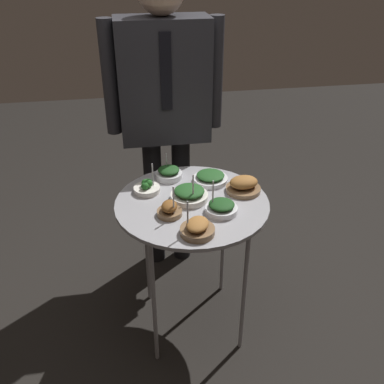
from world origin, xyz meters
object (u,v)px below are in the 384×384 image
at_px(serving_cart, 192,211).
at_px(bowl_spinach_front_right, 189,194).
at_px(bowl_spinach_far_rim, 221,207).
at_px(bowl_spinach_back_right, 169,173).
at_px(waiter_figure, 164,96).
at_px(bowl_spinach_front_left, 210,178).
at_px(bowl_roast_near_rim, 197,228).
at_px(bowl_broccoli_mid_left, 147,188).
at_px(bowl_roast_mid_right, 243,185).
at_px(bowl_roast_back_left, 169,210).

bearing_deg(serving_cart, bowl_spinach_front_right, 117.55).
bearing_deg(bowl_spinach_far_rim, serving_cart, 134.61).
height_order(serving_cart, bowl_spinach_back_right, bowl_spinach_back_right).
bearing_deg(bowl_spinach_far_rim, waiter_figure, 103.38).
bearing_deg(bowl_spinach_back_right, waiter_figure, 85.66).
xyz_separation_m(bowl_spinach_back_right, waiter_figure, (0.03, 0.33, 0.29)).
height_order(bowl_spinach_back_right, bowl_spinach_front_left, bowl_spinach_back_right).
bearing_deg(bowl_roast_near_rim, bowl_spinach_far_rim, 46.30).
relative_size(bowl_broccoli_mid_left, bowl_spinach_back_right, 1.04).
height_order(bowl_broccoli_mid_left, waiter_figure, waiter_figure).
relative_size(bowl_spinach_front_left, waiter_figure, 0.10).
bearing_deg(bowl_spinach_front_left, bowl_spinach_back_right, 160.08).
bearing_deg(bowl_broccoli_mid_left, bowl_roast_mid_right, -9.08).
relative_size(bowl_spinach_back_right, bowl_spinach_front_left, 0.78).
bearing_deg(bowl_spinach_front_left, bowl_broccoli_mid_left, -171.49).
relative_size(serving_cart, bowl_spinach_front_left, 4.46).
distance_m(bowl_roast_near_rim, bowl_spinach_front_left, 0.45).
xyz_separation_m(bowl_roast_near_rim, bowl_spinach_front_left, (0.14, 0.42, -0.01)).
relative_size(bowl_spinach_far_rim, bowl_broccoli_mid_left, 1.12).
height_order(bowl_roast_near_rim, bowl_broccoli_mid_left, bowl_roast_near_rim).
bearing_deg(bowl_broccoli_mid_left, serving_cart, -31.81).
xyz_separation_m(bowl_broccoli_mid_left, waiter_figure, (0.15, 0.45, 0.30)).
height_order(bowl_roast_mid_right, bowl_broccoli_mid_left, bowl_broccoli_mid_left).
height_order(bowl_broccoli_mid_left, bowl_spinach_front_right, bowl_spinach_front_right).
distance_m(bowl_spinach_far_rim, waiter_figure, 0.76).
distance_m(bowl_spinach_far_rim, bowl_broccoli_mid_left, 0.39).
bearing_deg(bowl_roast_back_left, waiter_figure, 84.52).
bearing_deg(bowl_spinach_far_rim, bowl_spinach_back_right, 117.94).
bearing_deg(bowl_roast_near_rim, bowl_roast_back_left, 121.17).
bearing_deg(bowl_spinach_back_right, bowl_roast_back_left, -96.59).
xyz_separation_m(bowl_roast_mid_right, bowl_broccoli_mid_left, (-0.45, 0.07, -0.01)).
relative_size(bowl_roast_mid_right, bowl_spinach_front_right, 0.95).
bearing_deg(bowl_spinach_back_right, bowl_spinach_far_rim, -62.06).
bearing_deg(serving_cart, waiter_figure, 95.15).
relative_size(bowl_spinach_front_right, bowl_roast_back_left, 1.12).
xyz_separation_m(bowl_roast_near_rim, bowl_spinach_front_right, (0.01, 0.27, 0.00)).
bearing_deg(serving_cart, bowl_spinach_front_left, 54.29).
relative_size(serving_cart, bowl_spinach_far_rim, 4.93).
distance_m(bowl_spinach_back_right, bowl_spinach_front_left, 0.21).
relative_size(bowl_broccoli_mid_left, bowl_spinach_front_right, 0.80).
xyz_separation_m(bowl_spinach_far_rim, bowl_roast_back_left, (-0.23, 0.02, 0.00)).
relative_size(bowl_roast_mid_right, bowl_broccoli_mid_left, 1.19).
distance_m(serving_cart, bowl_broccoli_mid_left, 0.24).
bearing_deg(bowl_roast_near_rim, waiter_figure, 92.10).
distance_m(serving_cart, bowl_roast_mid_right, 0.28).
bearing_deg(bowl_roast_mid_right, waiter_figure, 120.52).
bearing_deg(bowl_spinach_front_left, serving_cart, -125.71).
xyz_separation_m(bowl_roast_mid_right, bowl_spinach_far_rim, (-0.15, -0.16, -0.01)).
distance_m(bowl_roast_mid_right, bowl_roast_near_rim, 0.41).
height_order(bowl_roast_near_rim, waiter_figure, waiter_figure).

